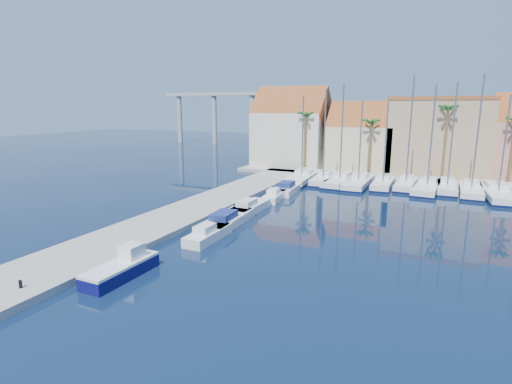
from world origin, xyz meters
TOP-DOWN VIEW (x-y plane):
  - ground at (0.00, 0.00)m, footprint 260.00×260.00m
  - quay_west at (-9.00, 13.50)m, footprint 6.00×77.00m
  - shore_north at (10.00, 48.00)m, footprint 54.00×16.00m
  - bollard at (-7.61, -5.03)m, footprint 0.19×0.19m
  - fishing_boat at (-4.25, -0.54)m, footprint 1.84×5.32m
  - motorboat_west_0 at (-3.06, 7.81)m, footprint 1.71×5.27m
  - motorboat_west_1 at (-3.66, 12.08)m, footprint 2.78×7.58m
  - motorboat_west_2 at (-3.84, 17.13)m, footprint 2.08×6.37m
  - motorboat_west_3 at (-3.49, 23.17)m, footprint 2.18×5.30m
  - motorboat_west_4 at (-3.68, 28.07)m, footprint 2.95×7.56m
  - sailboat_0 at (-4.26, 36.04)m, footprint 3.59×11.69m
  - sailboat_1 at (-1.14, 36.01)m, footprint 2.86×9.03m
  - sailboat_2 at (1.35, 35.77)m, footprint 3.33×10.27m
  - sailboat_3 at (3.87, 35.58)m, footprint 2.86×10.42m
  - sailboat_4 at (6.97, 36.11)m, footprint 2.44×8.86m
  - sailboat_5 at (9.80, 36.72)m, footprint 2.61×8.60m
  - sailboat_6 at (12.45, 35.79)m, footprint 3.60×10.49m
  - sailboat_7 at (14.68, 36.76)m, footprint 2.35×8.63m
  - sailboat_8 at (17.37, 36.16)m, footprint 2.75×9.56m
  - sailboat_9 at (20.09, 35.73)m, footprint 4.03×12.13m
  - building_0 at (-10.00, 47.00)m, footprint 12.30×9.00m
  - building_1 at (2.00, 47.00)m, footprint 10.30×8.00m
  - building_2 at (13.00, 48.00)m, footprint 14.20×10.20m
  - palm_0 at (-6.00, 42.00)m, footprint 2.60×2.60m
  - palm_1 at (4.00, 42.00)m, footprint 2.60×2.60m
  - palm_2 at (14.00, 42.00)m, footprint 2.60×2.60m
  - viaduct at (-39.07, 82.00)m, footprint 48.00×2.20m

SIDE VIEW (x-z plane):
  - ground at x=0.00m, z-range 0.00..0.00m
  - quay_west at x=-9.00m, z-range 0.00..0.50m
  - shore_north at x=10.00m, z-range 0.00..0.50m
  - motorboat_west_0 at x=-3.06m, z-range -0.19..1.21m
  - motorboat_west_2 at x=-3.84m, z-range -0.19..1.21m
  - motorboat_west_3 at x=-3.49m, z-range -0.19..1.21m
  - motorboat_west_4 at x=-3.68m, z-range -0.19..1.21m
  - motorboat_west_1 at x=-3.66m, z-range -0.19..1.21m
  - sailboat_9 at x=20.09m, z-range -5.40..6.52m
  - sailboat_0 at x=-4.26m, z-range -5.46..6.58m
  - sailboat_3 at x=3.87m, z-range -5.16..6.29m
  - sailboat_4 at x=6.97m, z-range -5.03..6.20m
  - sailboat_6 at x=12.45m, z-range -5.99..7.17m
  - sailboat_2 at x=1.35m, z-range -6.14..7.33m
  - sailboat_1 at x=-1.14m, z-range -5.85..7.07m
  - fishing_boat at x=-4.25m, z-range -0.31..1.54m
  - sailboat_8 at x=17.37m, z-range -6.53..7.77m
  - sailboat_7 at x=14.68m, z-range -6.11..7.37m
  - sailboat_5 at x=9.80m, z-range -6.56..7.86m
  - bollard at x=-7.61m, z-range 0.50..0.97m
  - building_1 at x=2.00m, z-range -0.20..10.80m
  - building_2 at x=13.00m, z-range 0.51..12.01m
  - building_0 at x=-10.00m, z-range -0.23..13.27m
  - palm_1 at x=4.00m, z-range 3.56..12.71m
  - palm_0 at x=-6.00m, z-range 4.00..14.15m
  - palm_2 at x=14.00m, z-range 4.44..15.59m
  - viaduct at x=-39.07m, z-range 3.02..17.47m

